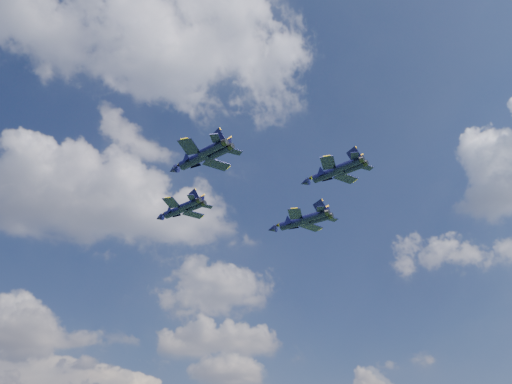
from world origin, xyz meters
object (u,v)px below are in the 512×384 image
object	(u,v)px
jet_lead	(175,211)
jet_left	(193,160)
jet_right	(293,223)
jet_slot	(326,174)

from	to	relation	value
jet_lead	jet_left	distance (m)	25.74
jet_right	jet_slot	world-z (taller)	jet_right
jet_left	jet_right	xyz separation A→B (m)	(24.01, 21.42, 1.25)
jet_lead	jet_slot	xyz separation A→B (m)	(25.08, -25.69, -2.87)
jet_lead	jet_slot	world-z (taller)	jet_lead
jet_slot	jet_lead	bearing A→B (deg)	94.39
jet_lead	jet_slot	bearing A→B (deg)	-85.82
jet_right	jet_left	bearing A→B (deg)	177.29
jet_right	jet_slot	xyz separation A→B (m)	(-0.19, -21.61, -0.87)
jet_right	jet_slot	bearing A→B (deg)	-134.95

